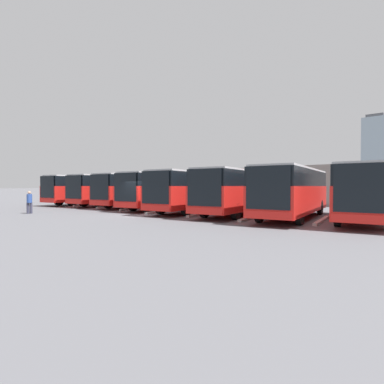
# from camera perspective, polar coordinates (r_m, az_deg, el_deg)

# --- Properties ---
(ground_plane) EXTENTS (600.00, 600.00, 0.00)m
(ground_plane) POSITION_cam_1_polar(r_m,az_deg,el_deg) (22.73, -10.96, -4.30)
(ground_plane) COLOR #5B5B60
(bus_0) EXTENTS (3.94, 11.37, 3.30)m
(bus_0) POSITION_cam_1_polar(r_m,az_deg,el_deg) (20.89, 30.09, 0.14)
(bus_0) COLOR red
(bus_0) RESTS_ON ground_plane
(curb_divider_0) EXTENTS (0.86, 5.03, 0.15)m
(curb_divider_0) POSITION_cam_1_polar(r_m,az_deg,el_deg) (19.79, 23.51, -4.96)
(curb_divider_0) COLOR #B2B2AD
(curb_divider_0) RESTS_ON ground_plane
(bus_1) EXTENTS (3.94, 11.37, 3.30)m
(bus_1) POSITION_cam_1_polar(r_m,az_deg,el_deg) (20.96, 18.72, 0.24)
(bus_1) COLOR red
(bus_1) RESTS_ON ground_plane
(curb_divider_1) EXTENTS (0.86, 5.03, 0.15)m
(curb_divider_1) POSITION_cam_1_polar(r_m,az_deg,el_deg) (20.36, 11.73, -4.72)
(curb_divider_1) COLOR #B2B2AD
(curb_divider_1) RESTS_ON ground_plane
(bus_2) EXTENTS (3.94, 11.37, 3.30)m
(bus_2) POSITION_cam_1_polar(r_m,az_deg,el_deg) (22.71, 9.16, 0.35)
(bus_2) COLOR red
(bus_2) RESTS_ON ground_plane
(curb_divider_2) EXTENTS (0.86, 5.03, 0.15)m
(curb_divider_2) POSITION_cam_1_polar(r_m,az_deg,el_deg) (22.51, 2.58, -4.14)
(curb_divider_2) COLOR #B2B2AD
(curb_divider_2) RESTS_ON ground_plane
(bus_3) EXTENTS (3.94, 11.37, 3.30)m
(bus_3) POSITION_cam_1_polar(r_m,az_deg,el_deg) (24.88, 0.96, 0.43)
(bus_3) COLOR red
(bus_3) RESTS_ON ground_plane
(curb_divider_3) EXTENTS (0.86, 5.03, 0.15)m
(curb_divider_3) POSITION_cam_1_polar(r_m,az_deg,el_deg) (25.04, -5.03, -3.61)
(curb_divider_3) COLOR #B2B2AD
(curb_divider_3) RESTS_ON ground_plane
(bus_4) EXTENTS (3.94, 11.37, 3.30)m
(bus_4) POSITION_cam_1_polar(r_m,az_deg,el_deg) (28.03, -4.71, 0.50)
(bus_4) COLOR red
(bus_4) RESTS_ON ground_plane
(curb_divider_4) EXTENTS (0.86, 5.03, 0.15)m
(curb_divider_4) POSITION_cam_1_polar(r_m,az_deg,el_deg) (28.42, -9.96, -3.06)
(curb_divider_4) COLOR #B2B2AD
(curb_divider_4) RESTS_ON ground_plane
(bus_5) EXTENTS (3.94, 11.37, 3.30)m
(bus_5) POSITION_cam_1_polar(r_m,az_deg,el_deg) (31.21, -9.60, 0.55)
(bus_5) COLOR red
(bus_5) RESTS_ON ground_plane
(curb_divider_5) EXTENTS (0.86, 5.03, 0.15)m
(curb_divider_5) POSITION_cam_1_polar(r_m,az_deg,el_deg) (31.79, -14.24, -2.63)
(curb_divider_5) COLOR #B2B2AD
(curb_divider_5) RESTS_ON ground_plane
(bus_6) EXTENTS (3.94, 11.37, 3.30)m
(bus_6) POSITION_cam_1_polar(r_m,az_deg,el_deg) (34.25, -14.25, 0.59)
(bus_6) COLOR red
(bus_6) RESTS_ON ground_plane
(curb_divider_6) EXTENTS (0.86, 5.03, 0.15)m
(curb_divider_6) POSITION_cam_1_polar(r_m,az_deg,el_deg) (35.02, -18.38, -2.31)
(curb_divider_6) COLOR #B2B2AD
(curb_divider_6) RESTS_ON ground_plane
(bus_7) EXTENTS (3.94, 11.37, 3.30)m
(bus_7) POSITION_cam_1_polar(r_m,az_deg,el_deg) (37.24, -18.70, 0.60)
(bus_7) COLOR red
(bus_7) RESTS_ON ground_plane
(pedestrian) EXTENTS (0.52, 0.52, 1.75)m
(pedestrian) POSITION_cam_1_polar(r_m,az_deg,el_deg) (26.51, -28.56, -1.61)
(pedestrian) COLOR #38384C
(pedestrian) RESTS_ON ground_plane
(station_building) EXTENTS (27.11, 16.11, 4.42)m
(station_building) POSITION_cam_1_polar(r_m,az_deg,el_deg) (43.30, 15.24, 1.21)
(station_building) COLOR gray
(station_building) RESTS_ON ground_plane
(office_tower) EXTENTS (16.08, 16.08, 54.88)m
(office_tower) POSITION_cam_1_polar(r_m,az_deg,el_deg) (262.09, 31.49, 6.37)
(office_tower) COLOR #93A8B7
(office_tower) RESTS_ON ground_plane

